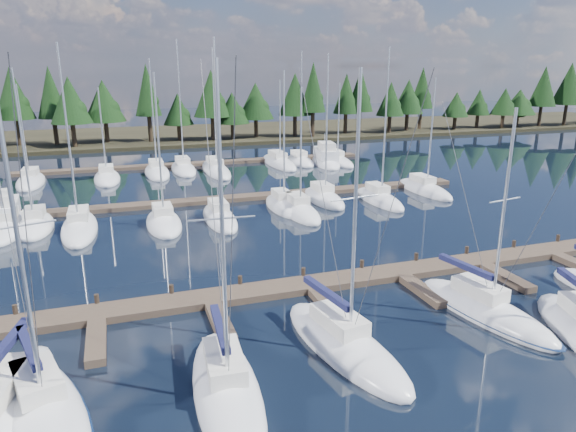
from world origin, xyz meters
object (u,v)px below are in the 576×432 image
object	(u,v)px
motor_yacht_left	(4,220)
main_dock	(313,289)
front_sailboat_2	(227,390)
front_sailboat_3	(344,344)
motor_yacht_right	(326,160)
front_sailboat_1	(43,409)
front_sailboat_4	(484,310)

from	to	relation	value
motor_yacht_left	main_dock	bearing A→B (deg)	-46.11
front_sailboat_2	front_sailboat_3	distance (m)	6.21
main_dock	front_sailboat_3	world-z (taller)	front_sailboat_3
main_dock	motor_yacht_right	bearing A→B (deg)	66.24
front_sailboat_1	main_dock	bearing A→B (deg)	27.26
main_dock	front_sailboat_3	bearing A→B (deg)	-98.59
front_sailboat_1	front_sailboat_4	size ratio (longest dim) A/B	1.19
front_sailboat_2	motor_yacht_left	world-z (taller)	front_sailboat_2
main_dock	motor_yacht_right	distance (m)	41.46
front_sailboat_2	front_sailboat_3	xyz separation A→B (m)	(5.96, 1.76, -0.00)
front_sailboat_1	motor_yacht_right	distance (m)	54.42
front_sailboat_1	front_sailboat_2	size ratio (longest dim) A/B	1.01
front_sailboat_3	main_dock	bearing A→B (deg)	81.41
front_sailboat_4	motor_yacht_right	world-z (taller)	front_sailboat_4
main_dock	front_sailboat_1	xyz separation A→B (m)	(-13.81, -7.11, 0.08)
main_dock	front_sailboat_2	xyz separation A→B (m)	(-6.93, -8.18, 0.08)
main_dock	front_sailboat_3	size ratio (longest dim) A/B	3.24
motor_yacht_left	front_sailboat_2	bearing A→B (deg)	-66.03
motor_yacht_right	front_sailboat_4	bearing A→B (deg)	-101.80
motor_yacht_left	front_sailboat_3	bearing A→B (deg)	-55.17
front_sailboat_4	motor_yacht_left	world-z (taller)	front_sailboat_4
motor_yacht_right	main_dock	bearing A→B (deg)	-113.76
front_sailboat_1	front_sailboat_4	bearing A→B (deg)	3.94
main_dock	motor_yacht_left	size ratio (longest dim) A/B	4.45
main_dock	motor_yacht_left	world-z (taller)	motor_yacht_left
front_sailboat_3	motor_yacht_right	bearing A→B (deg)	68.28
front_sailboat_3	motor_yacht_left	world-z (taller)	front_sailboat_3
front_sailboat_3	front_sailboat_4	distance (m)	8.60
motor_yacht_right	front_sailboat_2	bearing A→B (deg)	-117.12
front_sailboat_4	motor_yacht_right	size ratio (longest dim) A/B	1.15
front_sailboat_1	front_sailboat_4	xyz separation A→B (m)	(21.40, 1.47, -0.01)
front_sailboat_1	front_sailboat_2	xyz separation A→B (m)	(6.88, -1.07, 0.00)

